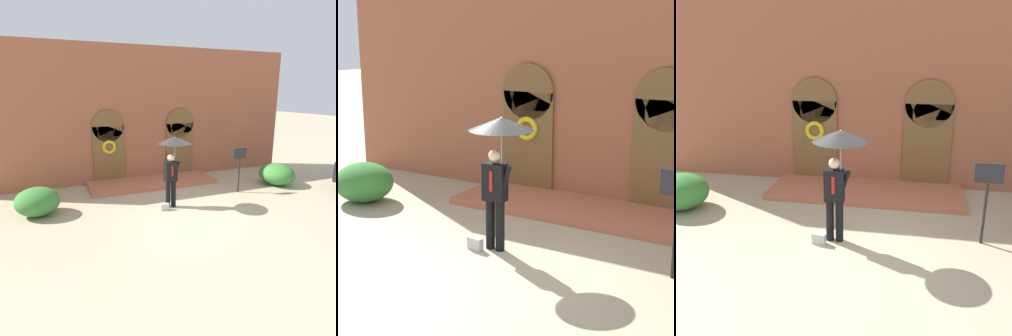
# 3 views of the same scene
# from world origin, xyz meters

# --- Properties ---
(ground_plane) EXTENTS (80.00, 80.00, 0.00)m
(ground_plane) POSITION_xyz_m (0.00, 0.00, 0.00)
(ground_plane) COLOR tan
(building_facade) EXTENTS (14.00, 2.30, 5.60)m
(building_facade) POSITION_xyz_m (-0.00, 4.15, 2.68)
(building_facade) COLOR #9E563D
(building_facade) RESTS_ON ground
(person_with_umbrella) EXTENTS (1.10, 1.10, 2.36)m
(person_with_umbrella) POSITION_xyz_m (-0.18, 0.40, 1.91)
(person_with_umbrella) COLOR black
(person_with_umbrella) RESTS_ON ground
(handbag) EXTENTS (0.29, 0.15, 0.22)m
(handbag) POSITION_xyz_m (-0.57, 0.20, 0.11)
(handbag) COLOR #B7B7B2
(handbag) RESTS_ON ground
(shrub_left) EXTENTS (1.35, 1.28, 0.89)m
(shrub_left) POSITION_xyz_m (-4.38, 1.32, 0.44)
(shrub_left) COLOR #387A33
(shrub_left) RESTS_ON ground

